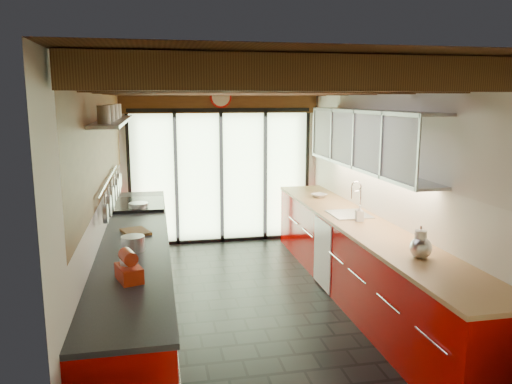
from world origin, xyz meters
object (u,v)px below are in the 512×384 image
Objects in this scene: soap_bottle at (360,213)px; kettle at (421,246)px; bowl at (319,196)px; paper_towel at (420,244)px; stand_mixer at (129,268)px.

kettle is at bearing -90.00° from soap_bottle.
kettle is 2.84m from bowl.
paper_towel is at bearing -90.00° from soap_bottle.
paper_towel is 1.37m from soap_bottle.
paper_towel is at bearing 1.84° from stand_mixer.
stand_mixer is 1.49× the size of bowl.
bowl is (0.00, 1.46, -0.07)m from soap_bottle.
stand_mixer is at bearing -178.16° from paper_towel.
paper_towel reaches higher than kettle.
kettle is at bearing -90.00° from bowl.
soap_bottle is (0.00, 1.37, -0.03)m from paper_towel.
stand_mixer reaches higher than kettle.
bowl is (-0.00, 2.84, -0.08)m from kettle.
paper_towel is 1.38× the size of bowl.
paper_towel is (-0.00, 0.01, 0.02)m from kettle.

